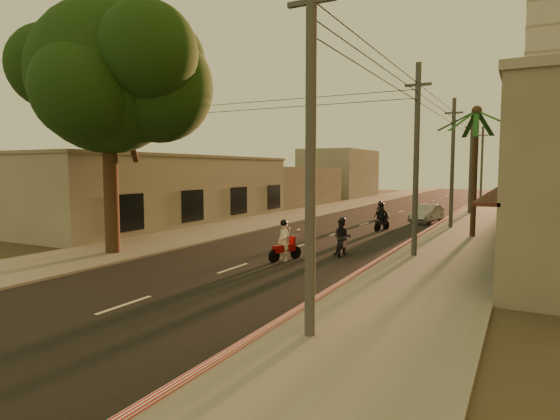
# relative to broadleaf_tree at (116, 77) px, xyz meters

# --- Properties ---
(ground) EXTENTS (160.00, 160.00, 0.00)m
(ground) POSITION_rel_broadleaf_tree_xyz_m (6.61, -2.14, -8.48)
(ground) COLOR #383023
(ground) RESTS_ON ground
(road) EXTENTS (10.00, 140.00, 0.02)m
(road) POSITION_rel_broadleaf_tree_xyz_m (6.61, 17.86, -8.47)
(road) COLOR black
(road) RESTS_ON ground
(sidewalk_right) EXTENTS (5.00, 140.00, 0.12)m
(sidewalk_right) POSITION_rel_broadleaf_tree_xyz_m (14.11, 17.86, -8.42)
(sidewalk_right) COLOR slate
(sidewalk_right) RESTS_ON ground
(sidewalk_left) EXTENTS (5.00, 140.00, 0.12)m
(sidewalk_left) POSITION_rel_broadleaf_tree_xyz_m (-0.89, 17.86, -8.42)
(sidewalk_left) COLOR slate
(sidewalk_left) RESTS_ON ground
(curb_stripe) EXTENTS (0.20, 60.00, 0.20)m
(curb_stripe) POSITION_rel_broadleaf_tree_xyz_m (11.71, 12.86, -8.38)
(curb_stripe) COLOR red
(curb_stripe) RESTS_ON ground
(left_building) EXTENTS (8.20, 24.20, 5.20)m
(left_building) POSITION_rel_broadleaf_tree_xyz_m (-7.37, 11.86, -5.88)
(left_building) COLOR #9A948B
(left_building) RESTS_ON ground
(broadleaf_tree) EXTENTS (9.60, 8.70, 12.10)m
(broadleaf_tree) POSITION_rel_broadleaf_tree_xyz_m (0.00, 0.00, 0.00)
(broadleaf_tree) COLOR black
(broadleaf_tree) RESTS_ON ground
(palm_tree) EXTENTS (5.00, 5.00, 8.20)m
(palm_tree) POSITION_rel_broadleaf_tree_xyz_m (14.61, 13.86, -1.33)
(palm_tree) COLOR black
(palm_tree) RESTS_ON ground
(utility_poles) EXTENTS (1.20, 48.26, 9.00)m
(utility_poles) POSITION_rel_broadleaf_tree_xyz_m (12.81, 17.86, -1.94)
(utility_poles) COLOR #38383A
(utility_poles) RESTS_ON ground
(filler_right) EXTENTS (8.00, 14.00, 6.00)m
(filler_right) POSITION_rel_broadleaf_tree_xyz_m (20.61, 42.86, -5.48)
(filler_right) COLOR #9A948B
(filler_right) RESTS_ON ground
(filler_left_near) EXTENTS (8.00, 14.00, 4.40)m
(filler_left_near) POSITION_rel_broadleaf_tree_xyz_m (-7.39, 31.86, -6.28)
(filler_left_near) COLOR #9A948B
(filler_left_near) RESTS_ON ground
(filler_left_far) EXTENTS (8.00, 14.00, 7.00)m
(filler_left_far) POSITION_rel_broadleaf_tree_xyz_m (-7.39, 49.86, -4.98)
(filler_left_far) COLOR #9A948B
(filler_left_far) RESTS_ON ground
(scooter_red) EXTENTS (1.03, 1.85, 1.91)m
(scooter_red) POSITION_rel_broadleaf_tree_xyz_m (7.75, 2.33, -7.63)
(scooter_red) COLOR black
(scooter_red) RESTS_ON ground
(scooter_mid_a) EXTENTS (1.12, 1.88, 1.87)m
(scooter_mid_a) POSITION_rel_broadleaf_tree_xyz_m (9.61, 4.85, -7.63)
(scooter_mid_a) COLOR black
(scooter_mid_a) RESTS_ON ground
(scooter_mid_b) EXTENTS (1.25, 1.95, 1.94)m
(scooter_mid_b) POSITION_rel_broadleaf_tree_xyz_m (8.82, 14.62, -7.60)
(scooter_mid_b) COLOR black
(scooter_mid_b) RESTS_ON ground
(scooter_far_a) EXTENTS (0.75, 1.60, 1.56)m
(scooter_far_a) POSITION_rel_broadleaf_tree_xyz_m (6.73, 21.75, -7.77)
(scooter_far_a) COLOR black
(scooter_far_a) RESTS_ON ground
(parked_car) EXTENTS (2.71, 4.65, 1.39)m
(parked_car) POSITION_rel_broadleaf_tree_xyz_m (10.59, 21.14, -7.78)
(parked_car) COLOR gray
(parked_car) RESTS_ON ground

